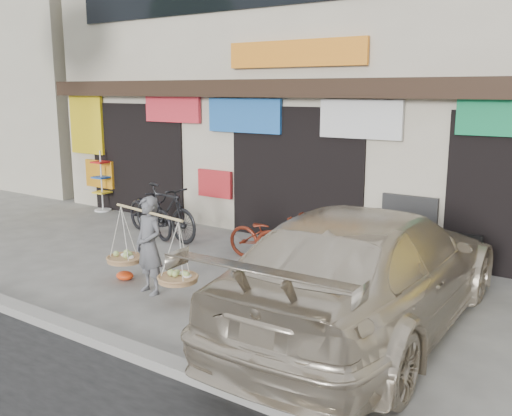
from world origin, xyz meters
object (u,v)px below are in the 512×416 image
Objects in this scene: bike_3 at (300,242)px; suv at (369,269)px; bike_1 at (164,212)px; display_rack at (102,187)px; bike_0 at (150,212)px; street_vendor at (149,250)px; bike_2 at (272,237)px.

suv reaches higher than bike_3.
display_rack is at bearing 78.09° from bike_1.
bike_0 is 0.53m from bike_1.
street_vendor is 1.10× the size of bike_2.
display_rack is at bearing 88.28° from bike_0.
suv reaches higher than bike_2.
bike_2 is 3.16m from suv.
bike_2 is at bearing -11.39° from display_rack.
street_vendor is 3.59m from bike_0.
street_vendor is 3.17m from bike_1.
bike_1 is 3.23m from bike_3.
suv reaches higher than street_vendor.
street_vendor is 1.24× the size of display_rack.
bike_0 is at bearing -20.04° from suv.
suv is at bearing 21.41° from street_vendor.
suv reaches higher than bike_1.
bike_2 is at bearing 84.88° from bike_3.
bike_0 is at bearing 86.36° from bike_1.
bike_2 is at bearing -35.73° from suv.
display_rack reaches higher than bike_3.
suv is at bearing -135.73° from bike_3.
bike_2 is 1.13× the size of display_rack.
bike_1 is 0.34× the size of suv.
bike_3 is 0.31× the size of suv.
bike_3 is at bearing 73.47° from street_vendor.
suv is at bearing -101.21° from bike_1.
street_vendor is at bearing 148.24° from bike_3.
bike_1 is 5.56m from suv.
suv is (5.77, -1.89, 0.30)m from bike_0.
display_rack is (-2.76, 1.05, 0.11)m from bike_0.
bike_1 is 1.10× the size of bike_3.
bike_1 is (0.51, -0.10, 0.07)m from bike_0.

